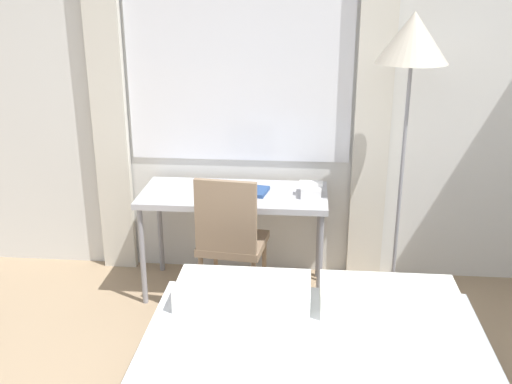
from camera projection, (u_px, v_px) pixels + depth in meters
name	position (u px, v px, depth m)	size (l,w,h in m)	color
wall_back_with_window	(280.00, 89.00, 4.08)	(5.15, 0.13, 2.70)	silver
desk	(234.00, 201.00, 4.00)	(1.24, 0.56, 0.72)	#B2B2B7
desk_chair	(230.00, 237.00, 3.75)	(0.44, 0.44, 0.94)	#8C7259
standing_lamp	(412.00, 53.00, 3.50)	(0.43, 0.43, 1.89)	#4C4C51
telephone	(311.00, 189.00, 3.91)	(0.15, 0.19, 0.09)	white
book	(251.00, 191.00, 3.97)	(0.24, 0.23, 0.02)	navy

